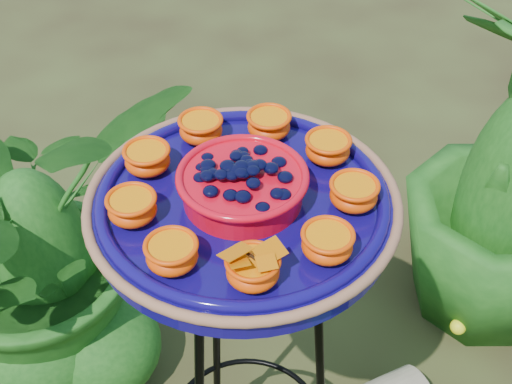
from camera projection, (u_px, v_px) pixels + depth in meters
tripod_stand at (245, 357)px, 1.42m from camera, size 0.46×0.46×0.96m
feeder_dish at (243, 200)px, 1.14m from camera, size 0.64×0.64×0.12m
shrub_back_left at (35, 234)px, 1.88m from camera, size 1.07×1.07×0.90m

